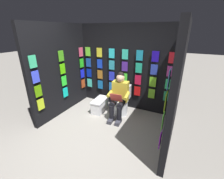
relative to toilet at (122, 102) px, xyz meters
name	(u,v)px	position (x,y,z in m)	size (l,w,h in m)	color
ground_plane	(86,148)	(0.09, 1.57, -0.33)	(30.00, 30.00, 0.00)	gray
display_wall_back	(126,68)	(0.09, -0.45, 0.83)	(2.83, 0.14, 2.32)	black
display_wall_left	(177,88)	(-1.33, 0.58, 0.83)	(0.14, 1.98, 2.32)	black
display_wall_right	(60,71)	(1.50, 0.58, 0.83)	(0.14, 1.98, 2.32)	black
toilet	(122,102)	(0.00, 0.00, 0.00)	(0.42, 0.57, 0.77)	white
person_reading	(119,96)	(-0.02, 0.23, 0.27)	(0.55, 0.71, 1.19)	gold
comic_longbox_near	(100,105)	(0.59, 0.17, -0.15)	(0.34, 0.64, 0.35)	silver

